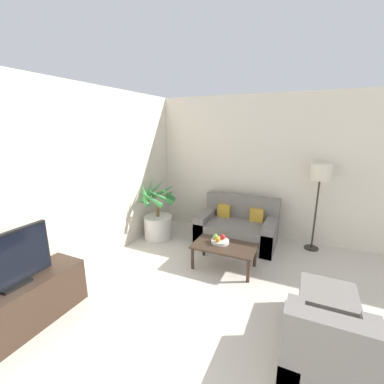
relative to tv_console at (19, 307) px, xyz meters
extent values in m
cube|color=beige|center=(2.99, 3.64, 1.09)|extent=(8.09, 0.06, 2.70)
cube|color=beige|center=(-0.29, 0.56, 1.09)|extent=(0.06, 7.69, 2.70)
cube|color=#332319|center=(0.00, 0.00, 0.00)|extent=(0.46, 1.37, 0.52)
cube|color=black|center=(0.00, 0.00, 0.27)|extent=(0.18, 0.28, 0.02)
cube|color=black|center=(0.00, 0.00, 0.56)|extent=(0.05, 0.81, 0.57)
cube|color=black|center=(0.03, 0.00, 0.56)|extent=(0.01, 0.77, 0.53)
cylinder|color=beige|center=(0.09, 2.61, -0.04)|extent=(0.54, 0.54, 0.44)
cylinder|color=brown|center=(0.09, 2.61, 0.33)|extent=(0.06, 0.06, 0.31)
cone|color=#38843D|center=(0.31, 2.61, 0.65)|extent=(0.10, 0.50, 0.39)
cone|color=#38843D|center=(0.26, 2.79, 0.61)|extent=(0.45, 0.45, 0.32)
cone|color=#38843D|center=(0.09, 2.85, 0.62)|extent=(0.52, 0.10, 0.36)
cone|color=#38843D|center=(-0.05, 2.76, 0.67)|extent=(0.40, 0.40, 0.44)
cone|color=#38843D|center=(-0.11, 2.61, 0.68)|extent=(0.10, 0.46, 0.45)
cone|color=#38843D|center=(-0.07, 2.45, 0.64)|extent=(0.43, 0.43, 0.38)
cone|color=#38843D|center=(0.09, 2.37, 0.60)|extent=(0.54, 0.10, 0.32)
cone|color=#38843D|center=(0.25, 2.45, 0.63)|extent=(0.43, 0.43, 0.37)
cube|color=slate|center=(1.53, 3.01, -0.06)|extent=(1.40, 0.84, 0.41)
cube|color=slate|center=(1.53, 3.35, 0.36)|extent=(1.40, 0.16, 0.44)
cube|color=slate|center=(0.93, 3.01, 0.00)|extent=(0.20, 0.84, 0.53)
cube|color=slate|center=(2.14, 3.01, 0.00)|extent=(0.20, 0.84, 0.53)
cube|color=gold|center=(1.22, 3.23, 0.26)|extent=(0.24, 0.12, 0.24)
cube|color=gold|center=(1.85, 3.23, 0.26)|extent=(0.24, 0.12, 0.24)
cylinder|color=#2D2823|center=(2.82, 3.34, -0.25)|extent=(0.24, 0.24, 0.03)
cylinder|color=#2D2823|center=(2.82, 3.34, 0.38)|extent=(0.03, 0.03, 1.23)
cylinder|color=beige|center=(2.82, 3.34, 1.13)|extent=(0.34, 0.34, 0.28)
cylinder|color=#38281E|center=(1.17, 1.86, -0.09)|extent=(0.05, 0.05, 0.34)
cylinder|color=#38281E|center=(2.02, 1.86, -0.09)|extent=(0.05, 0.05, 0.34)
cylinder|color=#38281E|center=(1.17, 2.32, -0.09)|extent=(0.05, 0.05, 0.34)
cylinder|color=#38281E|center=(2.02, 2.32, -0.09)|extent=(0.05, 0.05, 0.34)
cube|color=#38281E|center=(1.59, 2.09, 0.09)|extent=(0.94, 0.55, 0.03)
cylinder|color=beige|center=(1.50, 2.14, 0.13)|extent=(0.28, 0.28, 0.05)
sphere|color=red|center=(1.53, 2.18, 0.20)|extent=(0.08, 0.08, 0.08)
sphere|color=olive|center=(1.43, 2.14, 0.20)|extent=(0.08, 0.08, 0.08)
sphere|color=orange|center=(1.50, 2.06, 0.20)|extent=(0.08, 0.08, 0.08)
cube|color=slate|center=(2.97, 0.70, -0.06)|extent=(0.78, 0.79, 0.40)
cube|color=slate|center=(2.97, 0.38, 0.36)|extent=(0.78, 0.16, 0.46)
cube|color=slate|center=(2.66, 0.70, -0.01)|extent=(0.16, 0.79, 0.50)
cube|color=slate|center=(3.28, 0.70, -0.01)|extent=(0.16, 0.79, 0.50)
cube|color=slate|center=(2.96, 1.43, -0.05)|extent=(0.56, 0.56, 0.42)
camera|label=1|loc=(2.63, -1.35, 1.85)|focal=24.00mm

